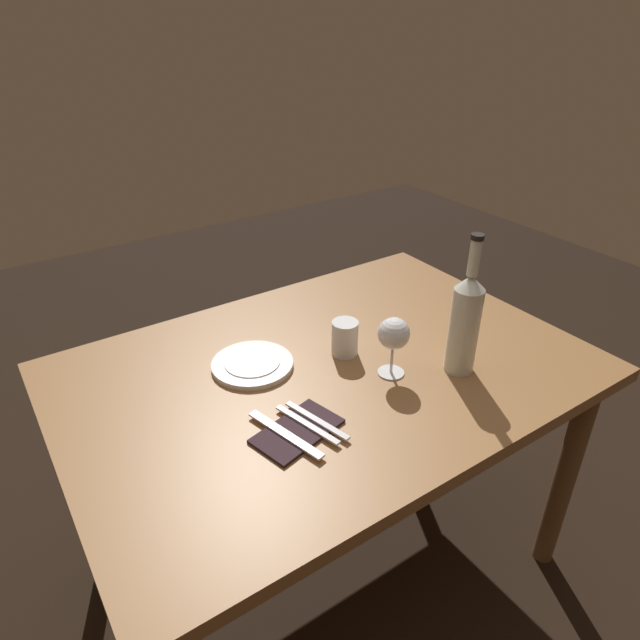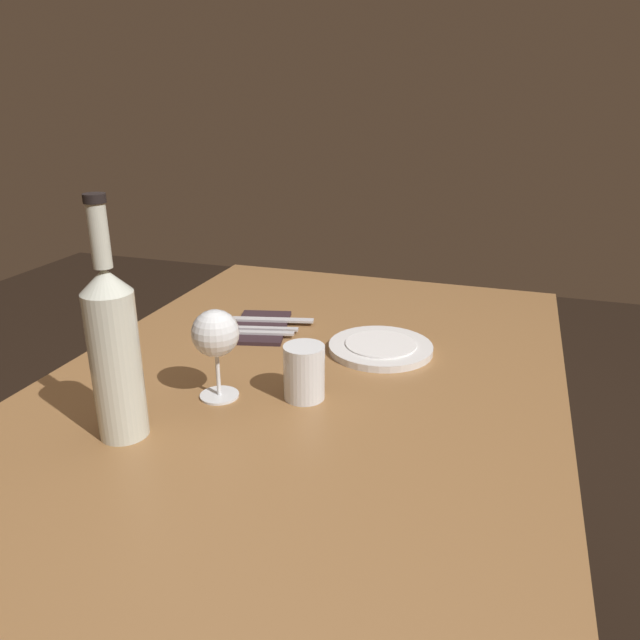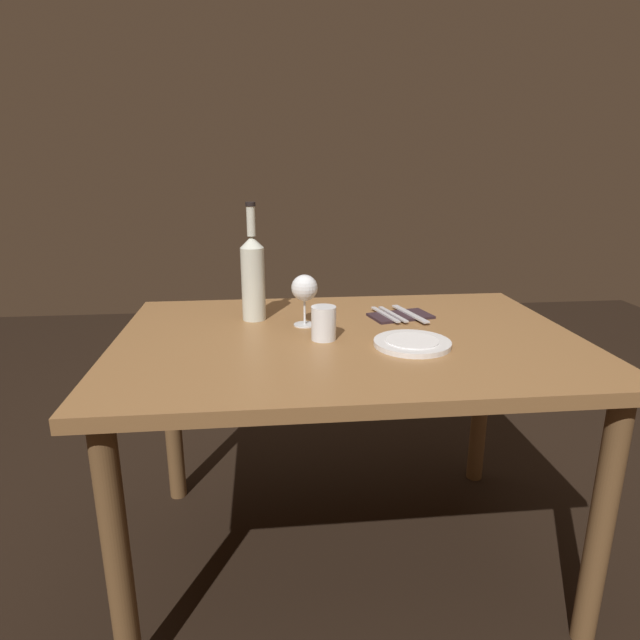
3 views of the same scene
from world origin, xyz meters
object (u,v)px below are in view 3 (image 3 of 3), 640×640
Objects in this scene: folded_napkin at (401,316)px; water_tumbler at (324,325)px; fork_inner at (393,314)px; wine_glass_left at (304,289)px; table_knife at (410,314)px; dinner_plate at (412,343)px; fork_outer at (385,314)px; wine_bottle at (253,276)px.

water_tumbler is at bearing -143.95° from folded_napkin.
fork_inner is at bearing 38.77° from water_tumbler.
table_knife is at bearing 9.45° from wine_glass_left.
dinner_plate is 1.16× the size of fork_inner.
fork_inner is (0.28, 0.06, -0.10)m from wine_glass_left.
folded_napkin is at bearing 82.30° from dinner_plate.
dinner_plate is 0.27m from fork_outer.
wine_glass_left is 0.31m from fork_inner.
fork_inner is at bearing 180.00° from folded_napkin.
water_tumbler is (0.19, -0.22, -0.10)m from wine_bottle.
wine_bottle is at bearing 176.61° from fork_outer.
wine_bottle is (-0.15, 0.08, 0.03)m from wine_glass_left.
water_tumbler is 0.33m from folded_napkin.
water_tumbler is 0.29m from fork_outer.
dinner_plate is at bearing -35.12° from wine_bottle.
dinner_plate is 0.98× the size of folded_napkin.
wine_bottle is 0.51m from table_knife.
fork_outer is at bearing 180.00° from table_knife.
water_tumbler is at bearing -48.47° from wine_bottle.
fork_inner reaches higher than folded_napkin.
wine_glass_left is 0.33m from folded_napkin.
wine_glass_left is 0.87× the size of fork_outer.
folded_napkin is at bearing -3.02° from wine_bottle.
water_tumbler is at bearing -73.06° from wine_glass_left.
wine_glass_left is at bearing -168.76° from fork_inner.
water_tumbler is 0.53× the size of fork_inner.
folded_napkin is (0.27, 0.19, -0.04)m from water_tumbler.
wine_glass_left reaches higher than water_tumbler.
wine_bottle is 2.02× the size of fork_inner.
folded_napkin is at bearing 0.00° from fork_outer.
fork_outer and table_knife have the same top height.
wine_glass_left is 0.17m from wine_bottle.
wine_bottle reaches higher than water_tumbler.
dinner_plate is 0.99× the size of table_knife.
wine_bottle is 1.72× the size of table_knife.
dinner_plate is (0.27, -0.22, -0.10)m from wine_glass_left.
fork_inner and table_knife have the same top height.
fork_inner is (0.44, -0.02, -0.13)m from wine_bottle.
dinner_plate reaches higher than fork_inner.
fork_outer is (0.22, 0.19, -0.03)m from water_tumbler.
wine_glass_left is 0.87× the size of fork_inner.
table_knife is (0.30, 0.19, -0.03)m from water_tumbler.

